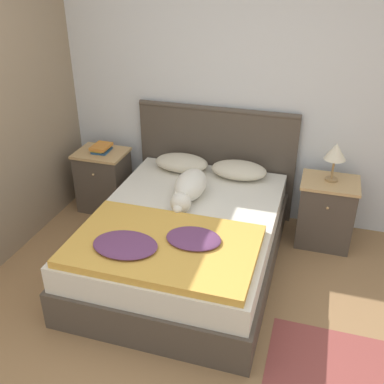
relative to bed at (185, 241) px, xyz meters
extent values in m
plane|color=#997047|center=(0.11, -1.04, -0.26)|extent=(16.00, 16.00, 0.00)
cube|color=silver|center=(0.11, 1.09, 1.02)|extent=(9.00, 0.06, 2.55)
cube|color=gray|center=(-1.57, 0.01, 1.02)|extent=(0.06, 3.10, 2.55)
cube|color=#4C4238|center=(0.00, 0.00, -0.10)|extent=(1.50, 2.00, 0.31)
cube|color=silver|center=(0.00, 0.00, 0.16)|extent=(1.44, 1.94, 0.21)
cube|color=#4C4238|center=(0.00, 1.02, 0.29)|extent=(1.58, 0.04, 1.09)
cylinder|color=#4C4238|center=(0.00, 1.02, 0.83)|extent=(1.58, 0.06, 0.06)
cube|color=#4C4238|center=(-1.12, 0.72, 0.05)|extent=(0.48, 0.38, 0.61)
cube|color=tan|center=(-1.12, 0.72, 0.37)|extent=(0.50, 0.41, 0.03)
sphere|color=tan|center=(-1.12, 0.52, 0.22)|extent=(0.02, 0.02, 0.02)
cube|color=#4C4238|center=(1.12, 0.72, 0.05)|extent=(0.48, 0.38, 0.61)
cube|color=tan|center=(1.12, 0.72, 0.37)|extent=(0.50, 0.41, 0.03)
sphere|color=tan|center=(1.12, 0.52, 0.22)|extent=(0.02, 0.02, 0.02)
ellipsoid|color=beige|center=(-0.28, 0.79, 0.34)|extent=(0.53, 0.32, 0.15)
ellipsoid|color=beige|center=(0.28, 0.79, 0.34)|extent=(0.53, 0.32, 0.15)
cube|color=gold|center=(0.00, -0.51, 0.30)|extent=(1.35, 0.87, 0.06)
ellipsoid|color=#663860|center=(-0.24, -0.64, 0.35)|extent=(0.47, 0.35, 0.05)
ellipsoid|color=#663860|center=(0.20, -0.42, 0.34)|extent=(0.40, 0.31, 0.05)
ellipsoid|color=silver|center=(-0.04, 0.30, 0.38)|extent=(0.26, 0.47, 0.22)
sphere|color=silver|center=(-0.04, 0.02, 0.35)|extent=(0.18, 0.18, 0.18)
ellipsoid|color=silver|center=(-0.04, -0.05, 0.34)|extent=(0.08, 0.10, 0.07)
cone|color=silver|center=(-0.09, 0.04, 0.42)|extent=(0.06, 0.06, 0.06)
cone|color=silver|center=(0.01, 0.04, 0.42)|extent=(0.06, 0.06, 0.06)
ellipsoid|color=silver|center=(0.00, 0.50, 0.32)|extent=(0.15, 0.21, 0.08)
cube|color=#285689|center=(-1.11, 0.73, 0.39)|extent=(0.16, 0.20, 0.02)
cube|color=gold|center=(-1.13, 0.73, 0.41)|extent=(0.13, 0.19, 0.02)
cube|color=orange|center=(-1.11, 0.73, 0.44)|extent=(0.17, 0.22, 0.03)
cylinder|color=#9E7A4C|center=(1.12, 0.74, 0.39)|extent=(0.11, 0.11, 0.02)
cylinder|color=#9E7A4C|center=(1.12, 0.74, 0.49)|extent=(0.02, 0.02, 0.19)
cone|color=beige|center=(1.12, 0.74, 0.66)|extent=(0.19, 0.19, 0.14)
cube|color=#93423D|center=(1.47, -0.81, -0.26)|extent=(1.28, 0.79, 0.00)
camera|label=1|loc=(0.97, -2.99, 2.17)|focal=42.00mm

